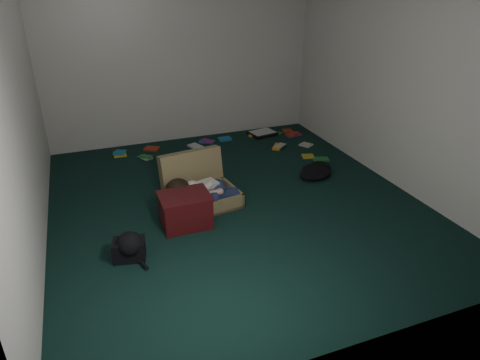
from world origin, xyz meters
TOP-DOWN VIEW (x-y plane):
  - floor at (0.00, 0.00)m, footprint 4.50×4.50m
  - wall_back at (0.00, 2.25)m, footprint 4.50×0.00m
  - wall_front at (0.00, -2.25)m, footprint 4.50×0.00m
  - wall_left at (-2.00, 0.00)m, footprint 0.00×4.50m
  - wall_right at (2.00, 0.00)m, footprint 0.00×4.50m
  - suitcase at (-0.37, 0.19)m, footprint 0.83×0.82m
  - person at (-0.39, 0.00)m, footprint 0.82×0.39m
  - maroon_bin at (-0.65, -0.27)m, footprint 0.51×0.40m
  - backpack at (-1.27, -0.65)m, footprint 0.41×0.35m
  - clothing_pile at (1.28, 0.31)m, footprint 0.46×0.39m
  - paper_tray at (1.19, 1.94)m, footprint 0.46×0.37m
  - book_scatter at (0.71, 1.64)m, footprint 2.92×1.46m

SIDE VIEW (x-z plane):
  - floor at x=0.00m, z-range 0.00..0.00m
  - book_scatter at x=0.71m, z-range 0.00..0.02m
  - paper_tray at x=1.19m, z-range 0.00..0.06m
  - clothing_pile at x=1.28m, z-range 0.00..0.14m
  - backpack at x=-1.27m, z-range 0.00..0.21m
  - suitcase at x=-0.37m, z-range -0.11..0.43m
  - maroon_bin at x=-0.65m, z-range 0.00..0.35m
  - person at x=-0.39m, z-range 0.04..0.37m
  - wall_back at x=0.00m, z-range -0.95..3.55m
  - wall_front at x=0.00m, z-range -0.95..3.55m
  - wall_left at x=-2.00m, z-range -0.95..3.55m
  - wall_right at x=2.00m, z-range -0.95..3.55m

